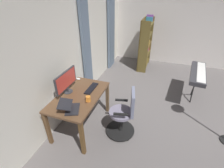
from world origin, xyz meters
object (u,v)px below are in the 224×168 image
Objects in this scene: office_chair at (124,115)px; bookshelf at (144,44)px; laptop at (70,107)px; computer_mouse at (78,79)px; computer_monitor at (66,81)px; piano_keyboard at (198,73)px; mug_tea at (88,99)px; computer_keyboard at (91,88)px; desk at (80,100)px.

office_chair is 3.19m from bookshelf.
computer_mouse is at bearing 178.49° from laptop.
office_chair is 1.24m from computer_monitor.
computer_monitor reaches higher than piano_keyboard.
office_chair is 0.73m from mug_tea.
laptop reaches higher than computer_mouse.
mug_tea reaches higher than computer_keyboard.
bookshelf is (-2.74, 0.97, 0.04)m from computer_mouse.
computer_monitor is 0.58m from laptop.
laptop is at bearing 35.88° from computer_monitor.
desk is at bearing 81.87° from computer_monitor.
desk is 0.31m from mug_tea.
computer_mouse is 0.06× the size of bookshelf.
office_chair reaches higher than computer_keyboard.
bookshelf is (-3.22, 0.92, -0.18)m from computer_monitor.
mug_tea is at bearing -7.08° from bookshelf.
office_chair is 7.40× the size of mug_tea.
computer_monitor is (-0.04, -0.26, 0.34)m from desk.
laptop reaches higher than computer_keyboard.
computer_mouse is 2.91m from bookshelf.
laptop is at bearing 109.46° from office_chair.
computer_monitor is at bearing 79.62° from office_chair.
laptop is at bearing 9.03° from desk.
computer_keyboard is (-0.24, 0.38, -0.23)m from computer_monitor.
desk is at bearing 165.83° from laptop.
desk is 3.07× the size of laptop.
desk is 0.43m from computer_monitor.
piano_keyboard is at bearing 125.30° from computer_keyboard.
office_chair reaches higher than laptop.
bookshelf is at bearing 147.56° from laptop.
computer_mouse is at bearing -138.88° from mug_tea.
computer_mouse is (-0.48, -0.05, -0.23)m from computer_monitor.
laptop is 0.32× the size of piano_keyboard.
computer_monitor is 0.37× the size of bookshelf.
mug_tea is 0.08× the size of bookshelf.
piano_keyboard is at bearing 112.11° from laptop.
desk is at bearing 83.01° from office_chair.
laptop is 4.07× the size of computer_mouse.
desk is 0.74× the size of bookshelf.
computer_mouse is (-0.43, -1.15, 0.33)m from office_chair.
computer_monitor is at bearing -58.08° from computer_keyboard.
office_chair is 0.77× the size of piano_keyboard.
office_chair is at bearing 99.66° from laptop.
desk is at bearing -44.86° from piano_keyboard.
computer_mouse is (-0.25, -0.43, 0.01)m from computer_keyboard.
computer_monitor is 3.00m from piano_keyboard.
computer_monitor is 6.28× the size of computer_mouse.
computer_monitor reaches higher than desk.
desk is 3.00× the size of computer_keyboard.
computer_mouse is at bearing -19.44° from bookshelf.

